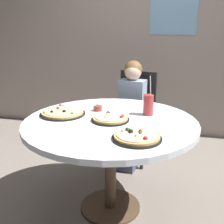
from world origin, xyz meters
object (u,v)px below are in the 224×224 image
(dining_table, at_px, (110,132))
(pizza_veggie, at_px, (110,118))
(chair_wooden, at_px, (135,111))
(plate_small, at_px, (107,103))
(diner_child, at_px, (129,120))
(soda_cup, at_px, (148,105))
(pizza_pepperoni, at_px, (63,112))
(sauce_bowl, at_px, (98,108))
(pizza_cheese, at_px, (137,136))

(dining_table, relative_size, pizza_veggie, 4.56)
(chair_wooden, relative_size, plate_small, 5.28)
(diner_child, xyz_separation_m, soda_cup, (0.26, -0.60, 0.35))
(chair_wooden, distance_m, diner_child, 0.19)
(plate_small, bearing_deg, pizza_pepperoni, -123.75)
(diner_child, height_order, pizza_pepperoni, diner_child)
(pizza_pepperoni, bearing_deg, pizza_veggie, -6.23)
(diner_child, bearing_deg, sauce_bowl, -104.26)
(pizza_cheese, height_order, pizza_pepperoni, same)
(pizza_veggie, xyz_separation_m, soda_cup, (0.25, 0.20, 0.06))
(pizza_cheese, xyz_separation_m, pizza_pepperoni, (-0.65, 0.34, -0.00))
(dining_table, bearing_deg, plate_small, 108.66)
(pizza_veggie, height_order, pizza_pepperoni, pizza_pepperoni)
(dining_table, height_order, pizza_veggie, pizza_veggie)
(chair_wooden, relative_size, pizza_pepperoni, 2.68)
(diner_child, bearing_deg, pizza_cheese, -76.73)
(dining_table, bearing_deg, pizza_pepperoni, 173.71)
(pizza_veggie, xyz_separation_m, pizza_cheese, (0.25, -0.30, 0.00))
(dining_table, distance_m, diner_child, 0.82)
(chair_wooden, distance_m, soda_cup, 0.87)
(chair_wooden, relative_size, diner_child, 0.88)
(chair_wooden, bearing_deg, diner_child, -97.61)
(pizza_veggie, height_order, pizza_cheese, pizza_cheese)
(soda_cup, distance_m, sauce_bowl, 0.42)
(chair_wooden, distance_m, plate_small, 0.62)
(dining_table, xyz_separation_m, plate_small, (-0.14, 0.43, 0.10))
(pizza_cheese, relative_size, sauce_bowl, 4.45)
(soda_cup, bearing_deg, pizza_cheese, -90.24)
(chair_wooden, xyz_separation_m, pizza_pepperoni, (-0.41, -0.94, 0.24))
(pizza_pepperoni, xyz_separation_m, plate_small, (0.26, 0.38, -0.01))
(pizza_pepperoni, bearing_deg, sauce_bowl, 34.68)
(chair_wooden, height_order, sauce_bowl, chair_wooden)
(chair_wooden, xyz_separation_m, plate_small, (-0.16, -0.56, 0.22))
(soda_cup, relative_size, plate_small, 1.71)
(pizza_veggie, bearing_deg, diner_child, 90.81)
(dining_table, relative_size, pizza_pepperoni, 3.62)
(pizza_cheese, height_order, plate_small, pizza_cheese)
(chair_wooden, xyz_separation_m, sauce_bowl, (-0.18, -0.78, 0.24))
(pizza_pepperoni, distance_m, soda_cup, 0.67)
(chair_wooden, bearing_deg, pizza_cheese, -79.59)
(pizza_veggie, relative_size, plate_small, 1.56)
(pizza_cheese, relative_size, soda_cup, 1.01)
(pizza_veggie, xyz_separation_m, sauce_bowl, (-0.16, 0.21, 0.00))
(chair_wooden, bearing_deg, sauce_bowl, -102.74)
(sauce_bowl, relative_size, plate_small, 0.39)
(chair_wooden, bearing_deg, soda_cup, -73.04)
(diner_child, distance_m, sauce_bowl, 0.68)
(chair_wooden, xyz_separation_m, diner_child, (-0.02, -0.18, -0.05))
(dining_table, distance_m, pizza_cheese, 0.40)
(sauce_bowl, bearing_deg, pizza_cheese, -50.97)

